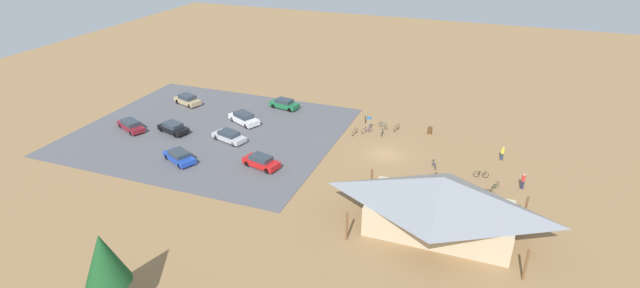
# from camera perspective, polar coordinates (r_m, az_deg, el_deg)

# --- Properties ---
(ground) EXTENTS (160.00, 160.00, 0.00)m
(ground) POSITION_cam_1_polar(r_m,az_deg,el_deg) (58.35, 7.67, -1.24)
(ground) COLOR #937047
(ground) RESTS_ON ground
(parking_lot_asphalt) EXTENTS (33.22, 28.30, 0.05)m
(parking_lot_asphalt) POSITION_cam_1_polar(r_m,az_deg,el_deg) (65.49, -12.75, 1.50)
(parking_lot_asphalt) COLOR #56565B
(parking_lot_asphalt) RESTS_ON ground
(bike_pavilion) EXTENTS (14.99, 8.54, 5.65)m
(bike_pavilion) POSITION_cam_1_polar(r_m,az_deg,el_deg) (44.35, 13.96, -6.55)
(bike_pavilion) COLOR #C6B28E
(bike_pavilion) RESTS_ON ground
(trash_bin) EXTENTS (0.60, 0.60, 0.90)m
(trash_bin) POSITION_cam_1_polar(r_m,az_deg,el_deg) (64.61, 12.76, 1.57)
(trash_bin) COLOR brown
(trash_bin) RESTS_ON ground
(lot_sign) EXTENTS (0.56, 0.08, 2.20)m
(lot_sign) POSITION_cam_1_polar(r_m,az_deg,el_deg) (63.61, 5.77, 2.66)
(lot_sign) COLOR #99999E
(lot_sign) RESTS_ON ground
(pine_center) EXTENTS (3.18, 3.18, 6.64)m
(pine_center) POSITION_cam_1_polar(r_m,az_deg,el_deg) (37.63, -24.02, -12.25)
(pine_center) COLOR brown
(pine_center) RESTS_ON ground
(bicycle_green_lone_west) EXTENTS (0.79, 1.62, 0.79)m
(bicycle_green_lone_west) POSITION_cam_1_polar(r_m,az_deg,el_deg) (53.81, 19.83, -4.74)
(bicycle_green_lone_west) COLOR black
(bicycle_green_lone_west) RESTS_ON ground
(bicycle_black_by_bin) EXTENTS (1.64, 0.48, 0.82)m
(bicycle_black_by_bin) POSITION_cam_1_polar(r_m,az_deg,el_deg) (55.74, 18.37, -3.39)
(bicycle_black_by_bin) COLOR black
(bicycle_black_by_bin) RESTS_ON ground
(bicycle_teal_back_row) EXTENTS (1.44, 1.02, 0.79)m
(bicycle_teal_back_row) POSITION_cam_1_polar(r_m,az_deg,el_deg) (65.20, 7.39, 2.16)
(bicycle_teal_back_row) COLOR black
(bicycle_teal_back_row) RESTS_ON ground
(bicycle_red_near_porch) EXTENTS (0.58, 1.64, 0.79)m
(bicycle_red_near_porch) POSITION_cam_1_polar(r_m,az_deg,el_deg) (53.93, 13.27, -3.74)
(bicycle_red_near_porch) COLOR black
(bicycle_red_near_porch) RESTS_ON ground
(bicycle_yellow_trailside) EXTENTS (0.48, 1.69, 0.84)m
(bicycle_yellow_trailside) POSITION_cam_1_polar(r_m,az_deg,el_deg) (62.96, 4.10, 1.42)
(bicycle_yellow_trailside) COLOR black
(bicycle_yellow_trailside) RESTS_ON ground
(bicycle_blue_yard_center) EXTENTS (0.72, 1.55, 0.85)m
(bicycle_blue_yard_center) POSITION_cam_1_polar(r_m,az_deg,el_deg) (56.34, 13.23, -2.35)
(bicycle_blue_yard_center) COLOR black
(bicycle_blue_yard_center) RESTS_ON ground
(bicycle_silver_yard_left) EXTENTS (0.48, 1.67, 0.86)m
(bicycle_silver_yard_left) POSITION_cam_1_polar(r_m,az_deg,el_deg) (63.12, 7.31, 1.35)
(bicycle_silver_yard_left) COLOR black
(bicycle_silver_yard_left) RESTS_ON ground
(bicycle_purple_edge_north) EXTENTS (1.12, 1.39, 0.85)m
(bicycle_purple_edge_north) POSITION_cam_1_polar(r_m,az_deg,el_deg) (63.58, 5.51, 1.65)
(bicycle_purple_edge_north) COLOR black
(bicycle_purple_edge_north) RESTS_ON ground
(bicycle_white_edge_south) EXTENTS (1.17, 1.33, 0.78)m
(bicycle_white_edge_south) POSITION_cam_1_polar(r_m,az_deg,el_deg) (52.29, 19.29, -5.60)
(bicycle_white_edge_south) COLOR black
(bicycle_white_edge_south) RESTS_ON ground
(bicycle_orange_mid_cluster) EXTENTS (0.57, 1.64, 0.83)m
(bicycle_orange_mid_cluster) POSITION_cam_1_polar(r_m,az_deg,el_deg) (64.68, 8.97, 1.87)
(bicycle_orange_mid_cluster) COLOR black
(bicycle_orange_mid_cluster) RESTS_ON ground
(bicycle_green_front_row) EXTENTS (0.62, 1.63, 0.86)m
(bicycle_green_front_row) POSITION_cam_1_polar(r_m,az_deg,el_deg) (66.83, 5.32, 2.90)
(bicycle_green_front_row) COLOR black
(bicycle_green_front_row) RESTS_ON ground
(car_red_back_corner) EXTENTS (4.59, 2.72, 1.41)m
(car_red_back_corner) POSITION_cam_1_polar(r_m,az_deg,el_deg) (55.07, -6.92, -2.05)
(car_red_back_corner) COLOR red
(car_red_back_corner) RESTS_ON parking_lot_asphalt
(car_white_end_stall) EXTENTS (5.12, 3.80, 1.49)m
(car_white_end_stall) POSITION_cam_1_polar(r_m,az_deg,el_deg) (66.71, -8.92, 3.02)
(car_white_end_stall) COLOR white
(car_white_end_stall) RESTS_ON parking_lot_asphalt
(car_maroon_near_entry) EXTENTS (4.98, 3.57, 1.36)m
(car_maroon_near_entry) POSITION_cam_1_polar(r_m,az_deg,el_deg) (68.52, -21.31, 2.06)
(car_maroon_near_entry) COLOR maroon
(car_maroon_near_entry) RESTS_ON parking_lot_asphalt
(car_tan_front_row) EXTENTS (4.68, 3.11, 1.48)m
(car_tan_front_row) POSITION_cam_1_polar(r_m,az_deg,el_deg) (75.06, -15.28, 5.03)
(car_tan_front_row) COLOR tan
(car_tan_front_row) RESTS_ON parking_lot_asphalt
(car_blue_mid_lot) EXTENTS (4.75, 3.59, 1.27)m
(car_blue_mid_lot) POSITION_cam_1_polar(r_m,az_deg,el_deg) (58.20, -16.18, -1.41)
(car_blue_mid_lot) COLOR #1E42B2
(car_blue_mid_lot) RESTS_ON parking_lot_asphalt
(car_silver_aisle_side) EXTENTS (4.86, 3.00, 1.28)m
(car_silver_aisle_side) POSITION_cam_1_polar(r_m,az_deg,el_deg) (61.91, -10.62, 0.92)
(car_silver_aisle_side) COLOR #BCBCC1
(car_silver_aisle_side) RESTS_ON parking_lot_asphalt
(car_black_inner_stall) EXTENTS (4.67, 3.02, 1.34)m
(car_black_inner_stall) POSITION_cam_1_polar(r_m,az_deg,el_deg) (65.95, -16.85, 1.84)
(car_black_inner_stall) COLOR black
(car_black_inner_stall) RESTS_ON parking_lot_asphalt
(car_green_second_row) EXTENTS (4.46, 2.44, 1.41)m
(car_green_second_row) POSITION_cam_1_polar(r_m,az_deg,el_deg) (71.12, -4.21, 4.73)
(car_green_second_row) COLOR #1E6B3D
(car_green_second_row) RESTS_ON parking_lot_asphalt
(visitor_at_bikes) EXTENTS (0.36, 0.36, 1.75)m
(visitor_at_bikes) POSITION_cam_1_polar(r_m,az_deg,el_deg) (60.07, 20.61, -0.97)
(visitor_at_bikes) COLOR #2D3347
(visitor_at_bikes) RESTS_ON ground
(visitor_near_lot) EXTENTS (0.38, 0.40, 1.76)m
(visitor_near_lot) POSITION_cam_1_polar(r_m,az_deg,el_deg) (54.82, 22.72, -4.00)
(visitor_near_lot) COLOR #2D3347
(visitor_near_lot) RESTS_ON ground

